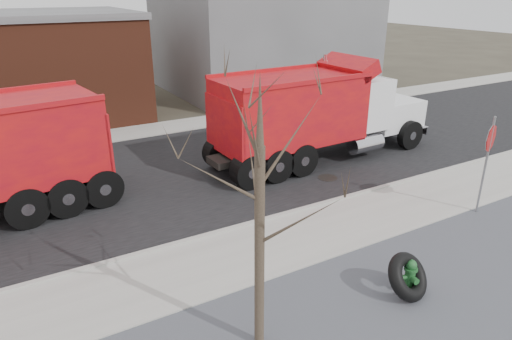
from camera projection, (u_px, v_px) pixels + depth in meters
ground at (313, 240)px, 12.31m from camera, size 120.00×120.00×0.00m
gravel_verge at (414, 315)px, 9.48m from camera, size 60.00×5.00×0.03m
sidewalk at (308, 235)px, 12.50m from camera, size 60.00×2.50×0.06m
curb at (282, 215)px, 13.53m from camera, size 60.00×0.15×0.11m
road at (215, 166)px, 17.37m from camera, size 60.00×9.40×0.02m
far_sidewalk at (165, 128)px, 21.95m from camera, size 60.00×2.00×0.06m
building_grey at (262, 26)px, 29.44m from camera, size 12.00×10.00×8.00m
bare_tree at (260, 187)px, 7.51m from camera, size 3.20×3.20×5.20m
fire_hydrant at (410, 277)px, 10.09m from camera, size 0.47×0.45×0.82m
truck_tire at (408, 277)px, 9.93m from camera, size 1.27×1.12×1.05m
stop_sign at (489, 149)px, 13.05m from camera, size 0.78×0.29×3.00m
dump_truck_red_a at (317, 111)px, 17.39m from camera, size 9.65×2.94×3.85m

